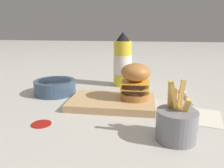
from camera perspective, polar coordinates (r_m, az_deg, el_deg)
The scene contains 9 objects.
ground_plane at distance 0.67m, azimuth 3.72°, elevation -7.38°, with size 6.00×6.00×0.00m, color #B7B2A8.
serving_board at distance 0.72m, azimuth 0.00°, elevation -4.71°, with size 0.27×0.17×0.02m.
burger at distance 0.70m, azimuth 6.11°, elevation 0.77°, with size 0.09×0.09×0.12m.
ketchup_bottle at distance 0.94m, azimuth 2.77°, elevation 5.76°, with size 0.08×0.08×0.23m.
fries_basket at distance 0.52m, azimuth 16.45°, elevation -9.95°, with size 0.09×0.09×0.14m.
side_bowl at distance 0.86m, azimuth -14.65°, elevation -0.65°, with size 0.16×0.16×0.05m.
spoon at distance 0.88m, azimuth 18.24°, elevation -2.20°, with size 0.03×0.18×0.01m.
ketchup_puddle at distance 0.62m, azimuth -17.99°, elevation -9.83°, with size 0.05×0.05×0.00m.
parchment_square at distance 0.68m, azimuth 21.20°, elevation -7.75°, with size 0.16×0.16×0.00m.
Camera 1 is at (0.05, -0.62, 0.26)m, focal length 35.00 mm.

